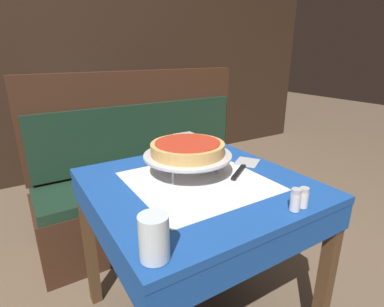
{
  "coord_description": "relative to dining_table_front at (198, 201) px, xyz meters",
  "views": [
    {
      "loc": [
        -0.6,
        -0.92,
        1.22
      ],
      "look_at": [
        0.0,
        0.05,
        0.83
      ],
      "focal_mm": 28.0,
      "sensor_mm": 36.0,
      "label": 1
    }
  ],
  "objects": [
    {
      "name": "napkin_holder",
      "position": [
        0.15,
        0.37,
        0.14
      ],
      "size": [
        0.1,
        0.05,
        0.09
      ],
      "color": "#B2B2B7",
      "rests_on": "dining_table_front"
    },
    {
      "name": "back_wall_panel",
      "position": [
        0.0,
        2.18,
        0.56
      ],
      "size": [
        6.0,
        0.04,
        2.4
      ],
      "primitive_type": "cube",
      "color": "black",
      "rests_on": "ground_plane"
    },
    {
      "name": "pizza_server",
      "position": [
        0.25,
        0.02,
        0.09
      ],
      "size": [
        0.27,
        0.21,
        0.01
      ],
      "color": "#BCBCC1",
      "rests_on": "dining_table_front"
    },
    {
      "name": "salt_shaker",
      "position": [
        0.14,
        -0.36,
        0.13
      ],
      "size": [
        0.03,
        0.03,
        0.08
      ],
      "color": "silver",
      "rests_on": "dining_table_front"
    },
    {
      "name": "dining_table_rear",
      "position": [
        0.02,
        1.71,
        -0.02
      ],
      "size": [
        0.68,
        0.68,
        0.73
      ],
      "color": "#194799",
      "rests_on": "ground_plane"
    },
    {
      "name": "dining_table_front",
      "position": [
        0.0,
        0.0,
        0.0
      ],
      "size": [
        0.82,
        0.82,
        0.73
      ],
      "color": "#194799",
      "rests_on": "ground_plane"
    },
    {
      "name": "deep_dish_pizza",
      "position": [
        0.0,
        0.08,
        0.21
      ],
      "size": [
        0.3,
        0.3,
        0.05
      ],
      "color": "tan",
      "rests_on": "pizza_pan_stand"
    },
    {
      "name": "booth_bench",
      "position": [
        0.16,
        0.83,
        -0.31
      ],
      "size": [
        1.49,
        0.46,
        1.1
      ],
      "color": "#3D2316",
      "rests_on": "ground_plane"
    },
    {
      "name": "condiment_caddy",
      "position": [
        0.04,
        1.77,
        0.13
      ],
      "size": [
        0.13,
        0.13,
        0.15
      ],
      "color": "black",
      "rests_on": "dining_table_rear"
    },
    {
      "name": "pizza_pan_stand",
      "position": [
        0.0,
        0.08,
        0.17
      ],
      "size": [
        0.36,
        0.36,
        0.09
      ],
      "color": "#ADADB2",
      "rests_on": "dining_table_front"
    },
    {
      "name": "pepper_shaker",
      "position": [
        0.18,
        -0.36,
        0.13
      ],
      "size": [
        0.03,
        0.03,
        0.07
      ],
      "color": "silver",
      "rests_on": "dining_table_front"
    },
    {
      "name": "water_glass_near",
      "position": [
        -0.35,
        -0.34,
        0.15
      ],
      "size": [
        0.08,
        0.08,
        0.12
      ],
      "color": "silver",
      "rests_on": "dining_table_front"
    }
  ]
}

